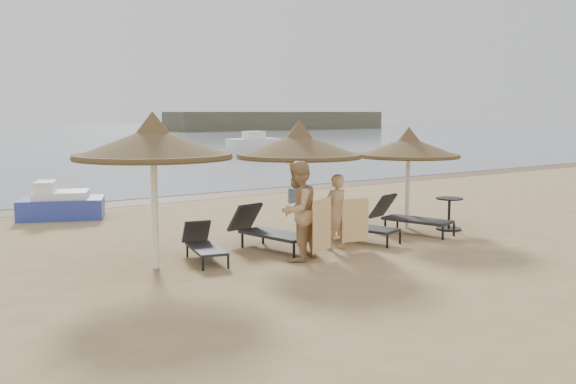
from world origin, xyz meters
name	(u,v)px	position (x,y,z in m)	size (l,w,h in m)	color
ground	(295,254)	(0.00, 0.00, 0.00)	(160.00, 160.00, 0.00)	tan
wet_sand_strip	(128,203)	(0.00, 9.40, 0.00)	(200.00, 1.60, 0.01)	brown
palapa_left	(153,144)	(-2.89, 0.57, 2.39)	(3.02, 3.02, 3.00)	white
palapa_center	(299,146)	(0.62, 0.71, 2.23)	(2.83, 2.83, 2.81)	white
palapa_right	(409,148)	(4.17, 0.82, 2.08)	(2.63, 2.63, 2.61)	white
lounger_far_left	(203,244)	(-1.83, 0.65, 0.33)	(0.90, 1.73, 0.74)	black
lounger_near_left	(267,230)	(-0.18, 0.82, 0.42)	(1.06, 2.19, 0.94)	black
lounger_near_right	(354,224)	(1.98, 0.38, 0.39)	(1.16, 2.04, 0.87)	black
lounger_far_right	(407,216)	(3.70, 0.36, 0.41)	(1.21, 2.16, 0.92)	black
side_table	(449,215)	(4.85, 0.01, 0.38)	(0.68, 0.68, 0.82)	black
person_left	(298,203)	(-0.30, -0.49, 1.17)	(1.07, 0.70, 2.34)	tan
person_right	(336,206)	(0.97, -0.17, 0.96)	(0.88, 0.57, 1.92)	tan
towel_left	(322,225)	(0.05, -0.84, 0.73)	(0.71, 0.31, 1.06)	orange
towel_right	(355,220)	(1.32, -0.42, 0.65)	(0.67, 0.11, 0.94)	orange
bag_patterned	(294,196)	(0.62, 0.89, 1.10)	(0.28, 0.16, 0.33)	silver
bag_dark	(303,201)	(0.62, 0.55, 1.01)	(0.22, 0.09, 0.30)	black
pedal_boat	(60,204)	(-2.68, 7.57, 0.39)	(2.61, 2.12, 1.06)	#2E3FA6
buoy_mid	(82,155)	(5.57, 31.60, 0.18)	(0.36, 0.36, 0.36)	gold
buoy_right	(289,159)	(14.60, 20.74, 0.15)	(0.31, 0.31, 0.31)	gold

